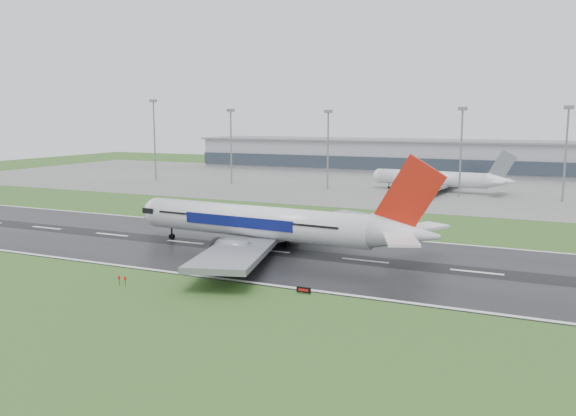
% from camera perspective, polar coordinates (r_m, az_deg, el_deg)
% --- Properties ---
extents(ground, '(520.00, 520.00, 0.00)m').
position_cam_1_polar(ground, '(118.47, -1.83, -4.19)').
color(ground, '#2D541F').
rests_on(ground, ground).
extents(runway, '(400.00, 45.00, 0.10)m').
position_cam_1_polar(runway, '(118.46, -1.83, -4.17)').
color(runway, black).
rests_on(runway, ground).
extents(apron, '(400.00, 130.00, 0.08)m').
position_cam_1_polar(apron, '(235.71, 11.67, 2.13)').
color(apron, slate).
rests_on(apron, ground).
extents(terminal, '(240.00, 36.00, 15.00)m').
position_cam_1_polar(terminal, '(293.69, 14.31, 4.78)').
color(terminal, gray).
rests_on(terminal, ground).
extents(main_airliner, '(69.23, 66.33, 19.29)m').
position_cam_1_polar(main_airliner, '(115.83, -1.30, 0.42)').
color(main_airliner, silver).
rests_on(main_airliner, runway).
extents(parked_airliner, '(56.40, 53.22, 15.17)m').
position_cam_1_polar(parked_airliner, '(217.86, 14.30, 3.52)').
color(parked_airliner, silver).
rests_on(parked_airliner, apron).
extents(runway_sign, '(2.30, 0.73, 1.04)m').
position_cam_1_polar(runway_sign, '(90.48, 1.53, -7.96)').
color(runway_sign, black).
rests_on(runway_sign, ground).
extents(floodmast_0, '(0.64, 0.64, 32.76)m').
position_cam_1_polar(floodmast_0, '(255.19, -12.78, 6.27)').
color(floodmast_0, gray).
rests_on(floodmast_0, ground).
extents(floodmast_1, '(0.64, 0.64, 28.65)m').
position_cam_1_polar(floodmast_1, '(234.96, -5.52, 5.74)').
color(floodmast_1, gray).
rests_on(floodmast_1, ground).
extents(floodmast_2, '(0.64, 0.64, 28.10)m').
position_cam_1_polar(floodmast_2, '(217.64, 3.88, 5.45)').
color(floodmast_2, gray).
rests_on(floodmast_2, ground).
extents(floodmast_3, '(0.64, 0.64, 28.77)m').
position_cam_1_polar(floodmast_3, '(205.95, 16.37, 5.03)').
color(floodmast_3, gray).
rests_on(floodmast_3, ground).
extents(floodmast_4, '(0.64, 0.64, 29.01)m').
position_cam_1_polar(floodmast_4, '(203.99, 25.26, 4.55)').
color(floodmast_4, gray).
rests_on(floodmast_4, ground).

